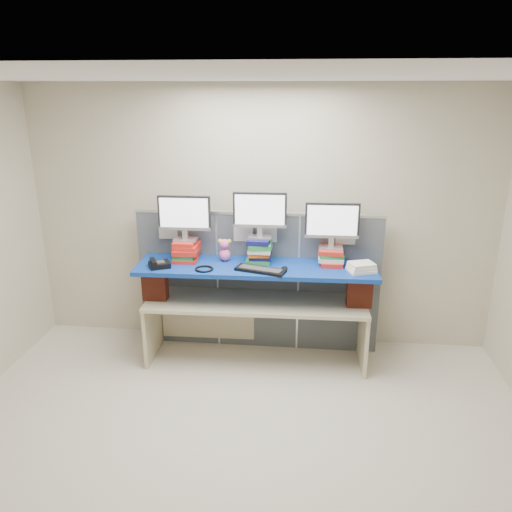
# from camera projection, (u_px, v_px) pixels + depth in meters

# --- Properties ---
(room) EXTENTS (5.00, 4.00, 2.80)m
(room) POSITION_uv_depth(u_px,v_px,m) (232.00, 290.00, 3.48)
(room) COLOR beige
(room) RESTS_ON ground
(cubicle_partition) EXTENTS (2.60, 0.06, 1.53)m
(cubicle_partition) POSITION_uv_depth(u_px,v_px,m) (258.00, 281.00, 5.35)
(cubicle_partition) COLOR #464B52
(cubicle_partition) RESTS_ON ground
(desk) EXTENTS (2.25, 0.71, 0.68)m
(desk) POSITION_uv_depth(u_px,v_px,m) (256.00, 312.00, 5.13)
(desk) COLOR #C3B895
(desk) RESTS_ON ground
(brick_pier_left) EXTENTS (0.25, 0.14, 0.33)m
(brick_pier_left) POSITION_uv_depth(u_px,v_px,m) (155.00, 284.00, 5.07)
(brick_pier_left) COLOR maroon
(brick_pier_left) RESTS_ON desk
(brick_pier_right) EXTENTS (0.25, 0.14, 0.33)m
(brick_pier_right) POSITION_uv_depth(u_px,v_px,m) (360.00, 290.00, 4.90)
(brick_pier_right) COLOR maroon
(brick_pier_right) RESTS_ON desk
(blue_board) EXTENTS (2.40, 0.65, 0.04)m
(blue_board) POSITION_uv_depth(u_px,v_px,m) (256.00, 268.00, 4.97)
(blue_board) COLOR navy
(blue_board) RESTS_ON brick_pier_left
(book_stack_left) EXTENTS (0.26, 0.31, 0.21)m
(book_stack_left) POSITION_uv_depth(u_px,v_px,m) (186.00, 250.00, 5.10)
(book_stack_left) COLOR red
(book_stack_left) RESTS_ON blue_board
(book_stack_center) EXTENTS (0.25, 0.31, 0.25)m
(book_stack_center) POSITION_uv_depth(u_px,v_px,m) (260.00, 250.00, 5.04)
(book_stack_center) COLOR #24873D
(book_stack_center) RESTS_ON blue_board
(book_stack_right) EXTENTS (0.25, 0.31, 0.16)m
(book_stack_right) POSITION_uv_depth(u_px,v_px,m) (331.00, 256.00, 4.99)
(book_stack_right) COLOR red
(book_stack_right) RESTS_ON blue_board
(monitor_left) EXTENTS (0.53, 0.15, 0.46)m
(monitor_left) POSITION_uv_depth(u_px,v_px,m) (184.00, 215.00, 4.98)
(monitor_left) COLOR #98989C
(monitor_left) RESTS_ON book_stack_left
(monitor_center) EXTENTS (0.53, 0.15, 0.46)m
(monitor_center) POSITION_uv_depth(u_px,v_px,m) (260.00, 212.00, 4.91)
(monitor_center) COLOR #98989C
(monitor_center) RESTS_ON book_stack_center
(monitor_right) EXTENTS (0.53, 0.15, 0.46)m
(monitor_right) POSITION_uv_depth(u_px,v_px,m) (332.00, 223.00, 4.88)
(monitor_right) COLOR #98989C
(monitor_right) RESTS_ON book_stack_right
(keyboard) EXTENTS (0.51, 0.29, 0.03)m
(keyboard) POSITION_uv_depth(u_px,v_px,m) (260.00, 270.00, 4.80)
(keyboard) COLOR black
(keyboard) RESTS_ON blue_board
(mouse) EXTENTS (0.10, 0.12, 0.03)m
(mouse) POSITION_uv_depth(u_px,v_px,m) (284.00, 269.00, 4.83)
(mouse) COLOR black
(mouse) RESTS_ON blue_board
(desk_phone) EXTENTS (0.26, 0.25, 0.08)m
(desk_phone) POSITION_uv_depth(u_px,v_px,m) (159.00, 264.00, 4.91)
(desk_phone) COLOR black
(desk_phone) RESTS_ON blue_board
(headset) EXTENTS (0.20, 0.20, 0.02)m
(headset) POSITION_uv_depth(u_px,v_px,m) (204.00, 269.00, 4.84)
(headset) COLOR black
(headset) RESTS_ON blue_board
(plush_toy) EXTENTS (0.14, 0.10, 0.23)m
(plush_toy) POSITION_uv_depth(u_px,v_px,m) (225.00, 250.00, 5.06)
(plush_toy) COLOR pink
(plush_toy) RESTS_ON blue_board
(binder_stack) EXTENTS (0.30, 0.27, 0.09)m
(binder_stack) POSITION_uv_depth(u_px,v_px,m) (362.00, 267.00, 4.79)
(binder_stack) COLOR white
(binder_stack) RESTS_ON blue_board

